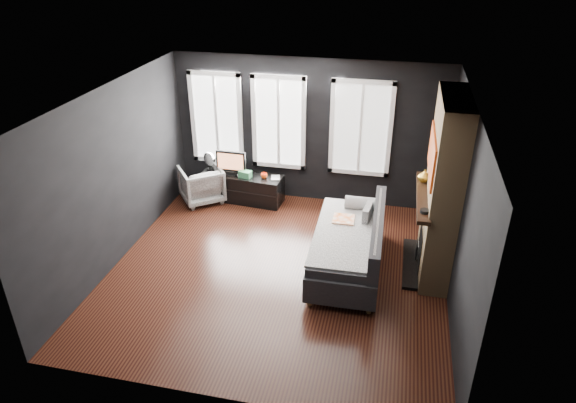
% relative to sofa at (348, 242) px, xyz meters
% --- Properties ---
extents(floor, '(5.00, 5.00, 0.00)m').
position_rel_sofa_xyz_m(floor, '(-1.02, -0.29, -0.47)').
color(floor, black).
rests_on(floor, ground).
extents(ceiling, '(5.00, 5.00, 0.00)m').
position_rel_sofa_xyz_m(ceiling, '(-1.02, -0.29, 2.23)').
color(ceiling, white).
rests_on(ceiling, ground).
extents(wall_back, '(5.00, 0.02, 2.70)m').
position_rel_sofa_xyz_m(wall_back, '(-1.02, 2.21, 0.88)').
color(wall_back, black).
rests_on(wall_back, ground).
extents(wall_left, '(0.02, 5.00, 2.70)m').
position_rel_sofa_xyz_m(wall_left, '(-3.52, -0.29, 0.88)').
color(wall_left, black).
rests_on(wall_left, ground).
extents(wall_right, '(0.02, 5.00, 2.70)m').
position_rel_sofa_xyz_m(wall_right, '(1.48, -0.29, 0.88)').
color(wall_right, black).
rests_on(wall_right, ground).
extents(windows, '(4.00, 0.16, 1.76)m').
position_rel_sofa_xyz_m(windows, '(-1.47, 2.17, 1.91)').
color(windows, white).
rests_on(windows, wall_back).
extents(fireplace, '(0.70, 1.62, 2.70)m').
position_rel_sofa_xyz_m(fireplace, '(1.28, 0.31, 0.88)').
color(fireplace, '#93724C').
rests_on(fireplace, floor).
extents(sofa, '(1.13, 2.22, 0.95)m').
position_rel_sofa_xyz_m(sofa, '(0.00, 0.00, 0.00)').
color(sofa, black).
rests_on(sofa, floor).
extents(stripe_pillow, '(0.14, 0.41, 0.40)m').
position_rel_sofa_xyz_m(stripe_pillow, '(0.24, 0.45, 0.21)').
color(stripe_pillow, gray).
rests_on(stripe_pillow, sofa).
extents(armchair, '(1.00, 0.99, 0.76)m').
position_rel_sofa_xyz_m(armchair, '(-2.97, 1.66, -0.10)').
color(armchair, silver).
rests_on(armchair, floor).
extents(media_console, '(1.60, 0.63, 0.54)m').
position_rel_sofa_xyz_m(media_console, '(-2.22, 1.84, -0.21)').
color(media_console, black).
rests_on(media_console, floor).
extents(monitor, '(0.59, 0.14, 0.52)m').
position_rel_sofa_xyz_m(monitor, '(-2.42, 1.84, 0.32)').
color(monitor, black).
rests_on(monitor, media_console).
extents(desk_fan, '(0.35, 0.35, 0.37)m').
position_rel_sofa_xyz_m(desk_fan, '(-2.88, 1.92, 0.25)').
color(desk_fan, gray).
rests_on(desk_fan, media_console).
extents(mug, '(0.14, 0.12, 0.12)m').
position_rel_sofa_xyz_m(mug, '(-1.77, 1.79, 0.12)').
color(mug, '#F94B13').
rests_on(mug, media_console).
extents(book, '(0.16, 0.05, 0.22)m').
position_rel_sofa_xyz_m(book, '(-1.64, 1.81, 0.17)').
color(book, '#B6A790').
rests_on(book, media_console).
extents(storage_box, '(0.25, 0.18, 0.12)m').
position_rel_sofa_xyz_m(storage_box, '(-2.13, 1.75, 0.12)').
color(storage_box, '#387F4E').
rests_on(storage_box, media_console).
extents(mantel_vase, '(0.25, 0.25, 0.19)m').
position_rel_sofa_xyz_m(mantel_vase, '(1.03, 0.76, 0.85)').
color(mantel_vase, orange).
rests_on(mantel_vase, fireplace).
extents(mantel_clock, '(0.17, 0.17, 0.04)m').
position_rel_sofa_xyz_m(mantel_clock, '(1.03, -0.24, 0.78)').
color(mantel_clock, black).
rests_on(mantel_clock, fireplace).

